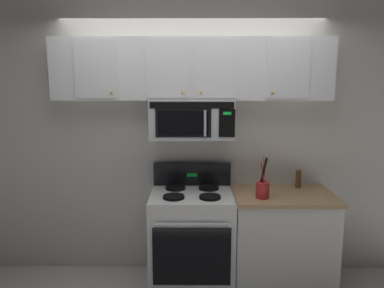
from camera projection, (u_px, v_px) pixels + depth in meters
The scene contains 8 objects.
back_wall at pixel (192, 139), 3.62m from camera, with size 5.20×0.10×2.70m, color silver.
stove_range at pixel (192, 237), 3.41m from camera, with size 0.76×0.69×1.12m.
over_range_microwave at pixel (192, 119), 3.34m from camera, with size 0.76×0.43×0.35m.
upper_cabinets at pixel (192, 69), 3.29m from camera, with size 2.50×0.36×0.55m.
counter_segment at pixel (281, 239), 3.41m from camera, with size 0.93×0.65×0.90m.
utensil_crock_red at pixel (263, 188), 3.19m from camera, with size 0.12×0.12×0.38m.
salt_shaker at pixel (261, 187), 3.37m from camera, with size 0.04×0.04×0.10m.
pepper_mill at pixel (298, 179), 3.50m from camera, with size 0.05×0.05×0.17m, color brown.
Camera 1 is at (0.02, -2.79, 1.91)m, focal length 33.89 mm.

